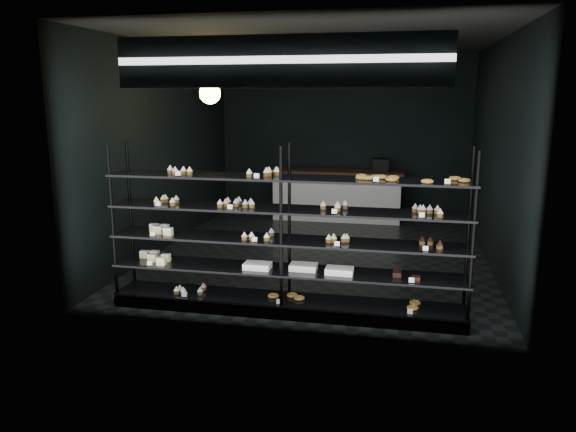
{
  "coord_description": "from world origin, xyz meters",
  "views": [
    {
      "loc": [
        1.24,
        -8.36,
        2.45
      ],
      "look_at": [
        -0.11,
        -1.9,
        1.0
      ],
      "focal_mm": 35.0,
      "sensor_mm": 36.0,
      "label": 1
    }
  ],
  "objects": [
    {
      "name": "room",
      "position": [
        0.0,
        0.0,
        1.6
      ],
      "size": [
        5.01,
        6.01,
        3.2
      ],
      "color": "black",
      "rests_on": "ground"
    },
    {
      "name": "display_shelf",
      "position": [
        -0.04,
        -2.45,
        0.63
      ],
      "size": [
        4.0,
        0.5,
        1.91
      ],
      "color": "black",
      "rests_on": "room"
    },
    {
      "name": "signage",
      "position": [
        0.0,
        -2.93,
        2.75
      ],
      "size": [
        3.3,
        0.05,
        0.5
      ],
      "color": "#0D0D42",
      "rests_on": "room"
    },
    {
      "name": "pendant_lamp",
      "position": [
        -1.38,
        -0.99,
        2.45
      ],
      "size": [
        0.29,
        0.29,
        0.87
      ],
      "color": "black",
      "rests_on": "room"
    },
    {
      "name": "service_counter",
      "position": [
        -0.03,
        2.5,
        0.5
      ],
      "size": [
        2.56,
        0.65,
        1.23
      ],
      "color": "silver",
      "rests_on": "room"
    }
  ]
}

